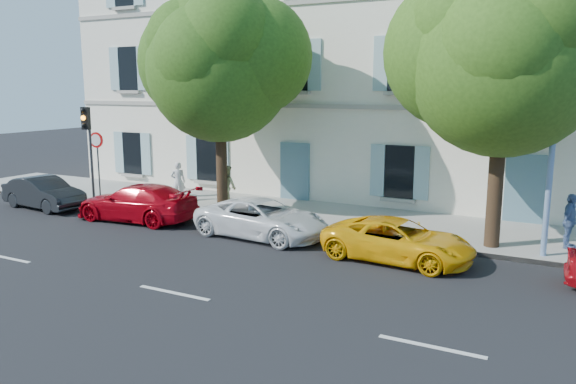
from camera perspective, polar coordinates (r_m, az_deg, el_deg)
The scene contains 16 objects.
ground at distance 16.72m, azimuth -2.84°, elevation -5.88°, with size 90.00×90.00×0.00m, color black.
sidewalk at distance 20.53m, azimuth 3.43°, elevation -2.54°, with size 36.00×4.50×0.15m, color #A09E96.
kerb at distance 18.63m, azimuth 0.70°, elevation -3.88°, with size 36.00×0.16×0.16m, color #9E998E.
building at distance 25.39m, azimuth 9.02°, elevation 13.33°, with size 28.00×7.00×12.00m, color white.
car_dark_sedan at distance 24.18m, azimuth -23.55°, elevation -0.08°, with size 1.33×3.81×1.26m, color black.
car_red_coupe at distance 20.83m, azimuth -15.07°, elevation -1.04°, with size 1.87×4.59×1.33m, color #AC0411.
car_white_coupe at distance 17.96m, azimuth -2.66°, elevation -2.69°, with size 2.03×4.41×1.23m, color white.
car_yellow_supercar at distance 15.83m, azimuth 11.12°, elevation -4.84°, with size 1.92×4.17×1.16m, color #F7B00A.
tree_left at distance 20.71m, azimuth -6.97°, elevation 12.21°, with size 5.21×5.21×8.07m.
tree_right at distance 16.99m, azimuth 21.09°, elevation 12.28°, with size 5.35×5.35×8.25m.
traffic_light at distance 23.97m, azimuth -19.69°, elevation 5.62°, with size 0.34×0.43×3.82m.
road_sign at distance 24.36m, azimuth -18.81°, elevation 3.96°, with size 0.64×0.12×2.79m.
street_lamp at distance 16.37m, azimuth 25.67°, elevation 9.42°, with size 0.46×1.72×8.02m.
pedestrian_a at distance 23.29m, azimuth -11.10°, elevation 1.06°, with size 0.59×0.39×1.61m, color silver.
pedestrian_b at distance 21.38m, azimuth -6.24°, elevation 0.48°, with size 0.83×0.65×1.71m, color tan.
pedestrian_c at distance 18.05m, azimuth 26.69°, elevation -2.67°, with size 0.94×0.39×1.60m, color #556F9C.
Camera 1 is at (8.10, -13.83, 4.74)m, focal length 35.00 mm.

